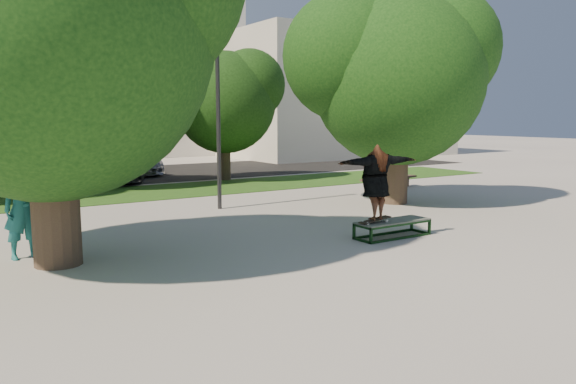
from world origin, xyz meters
TOP-DOWN VIEW (x-y plane):
  - ground at (0.00, 0.00)m, footprint 120.00×120.00m
  - grass_strip at (1.00, 9.50)m, footprint 30.00×4.00m
  - asphalt_strip at (0.00, 16.00)m, footprint 40.00×8.00m
  - tree_left at (-4.29, 1.09)m, footprint 6.96×5.95m
  - tree_right at (5.92, 3.08)m, footprint 6.24×5.33m
  - bg_tree_mid at (-1.08, 12.08)m, footprint 5.76×4.92m
  - bg_tree_right at (4.43, 11.57)m, footprint 5.04×4.31m
  - lamppost at (1.00, 5.00)m, footprint 0.25×0.15m
  - side_building at (18.00, 22.00)m, footprint 15.00×10.00m
  - grind_box at (2.50, -0.57)m, footprint 1.80×0.60m
  - skater_rig at (1.98, -0.57)m, footprint 2.03×0.74m
  - bystander at (-4.63, 1.85)m, footprint 0.76×0.58m
  - bench at (8.35, 5.75)m, footprint 2.76×0.61m
  - car_dark at (-1.54, 15.56)m, footprint 2.04×4.24m
  - car_grey at (-0.20, 13.50)m, footprint 2.81×5.14m
  - car_silver_b at (1.83, 16.17)m, footprint 2.32×4.70m

SIDE VIEW (x-z plane):
  - ground at x=0.00m, z-range 0.00..0.00m
  - asphalt_strip at x=0.00m, z-range 0.00..0.01m
  - grass_strip at x=1.00m, z-range 0.00..0.02m
  - grind_box at x=2.50m, z-range 0.00..0.38m
  - bench at x=8.35m, z-range 0.14..0.56m
  - car_silver_b at x=1.83m, z-range 0.00..1.31m
  - car_dark at x=-1.54m, z-range 0.00..1.34m
  - car_grey at x=-0.20m, z-range 0.00..1.37m
  - bystander at x=-4.63m, z-range 0.00..1.89m
  - skater_rig at x=1.98m, z-range 0.41..2.11m
  - lamppost at x=1.00m, z-range 0.10..6.21m
  - bg_tree_right at x=4.43m, z-range 0.77..6.21m
  - side_building at x=18.00m, z-range 0.00..8.00m
  - bg_tree_mid at x=-1.08m, z-range 0.90..7.14m
  - tree_right at x=5.92m, z-range 0.84..7.35m
  - tree_left at x=-4.29m, z-range 0.86..7.98m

